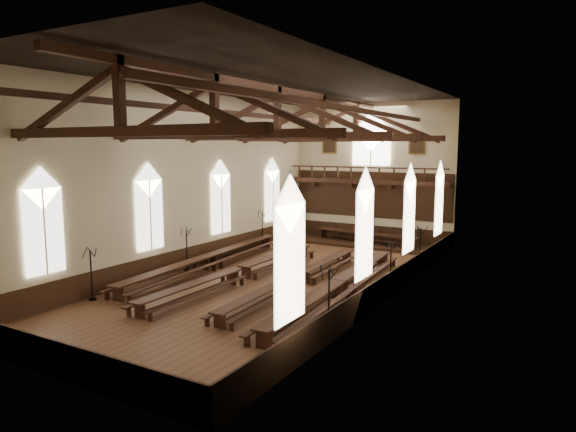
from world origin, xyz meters
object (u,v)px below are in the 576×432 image
refectory_row_b (239,271)px  candelabrum_right_near (329,313)px  high_table (365,234)px  candelabrum_right_mid (390,274)px  dais (365,244)px  candelabrum_right_far (420,255)px  refectory_row_d (338,284)px  refectory_row_a (208,258)px  candelabrum_left_near (92,284)px  candelabrum_left_mid (187,258)px  refectory_row_c (297,277)px  candelabrum_left_far (262,236)px

refectory_row_b → candelabrum_right_near: 8.53m
high_table → candelabrum_right_mid: bearing=-62.3°
dais → candelabrum_right_far: candelabrum_right_far is taller
high_table → candelabrum_right_mid: (5.25, -10.01, -0.06)m
refectory_row_d → dais: size_ratio=1.30×
refectory_row_a → refectory_row_d: refectory_row_a is taller
candelabrum_left_near → candelabrum_right_near: 11.21m
candelabrum_right_near → dais: bearing=107.2°
refectory_row_b → candelabrum_left_mid: 3.86m
candelabrum_right_near → candelabrum_right_mid: 6.91m
refectory_row_b → candelabrum_left_mid: (-3.84, 0.39, 0.22)m
refectory_row_d → high_table: high_table is taller
candelabrum_right_mid → refectory_row_c: bearing=-155.2°
refectory_row_d → candelabrum_left_mid: 9.40m
refectory_row_a → candelabrum_left_mid: size_ratio=6.06×
refectory_row_c → candelabrum_left_far: bearing=132.7°
candelabrum_right_far → refectory_row_c: bearing=-120.6°
refectory_row_c → refectory_row_d: (2.41, -0.43, 0.07)m
refectory_row_b → refectory_row_c: 3.19m
refectory_row_b → refectory_row_d: refectory_row_d is taller
candelabrum_right_mid → high_table: bearing=117.7°
candelabrum_left_mid → candelabrum_left_far: bearing=90.0°
refectory_row_d → candelabrum_right_mid: (1.70, 2.33, 0.17)m
dais → candelabrum_right_mid: bearing=-62.3°
refectory_row_d → candelabrum_right_near: bearing=-69.6°
dais → refectory_row_b: bearing=-99.2°
refectory_row_a → dais: 12.20m
candelabrum_right_far → dais: bearing=136.6°
refectory_row_c → candelabrum_left_mid: size_ratio=5.64×
candelabrum_left_near → candelabrum_right_near: candelabrum_right_near is taller
candelabrum_left_near → candelabrum_right_near: bearing=7.9°
candelabrum_right_mid → candelabrum_left_far: bearing=152.9°
high_table → candelabrum_left_far: size_ratio=2.96×
refectory_row_d → candelabrum_left_near: size_ratio=6.11×
refectory_row_d → dais: bearing=106.0°
candelabrum_left_far → candelabrum_right_far: (11.10, -0.65, -0.04)m
candelabrum_left_mid → candelabrum_left_far: (-0.00, 7.73, 0.05)m
high_table → candelabrum_right_near: 17.71m
candelabrum_left_mid → candelabrum_right_mid: 11.29m
candelabrum_left_mid → candelabrum_right_far: candelabrum_right_far is taller
refectory_row_b → dais: size_ratio=1.25×
candelabrum_left_near → refectory_row_a: bearing=85.1°
refectory_row_a → refectory_row_c: (6.35, -0.88, -0.08)m
candelabrum_right_mid → dais: bearing=117.7°
refectory_row_a → candelabrum_left_far: size_ratio=5.69×
refectory_row_c → dais: (-1.14, 11.91, -0.40)m
candelabrum_left_mid → refectory_row_d: bearing=-1.8°
dais → candelabrum_left_near: size_ratio=4.70×
dais → high_table: 0.71m
refectory_row_c → candelabrum_left_near: size_ratio=5.71×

